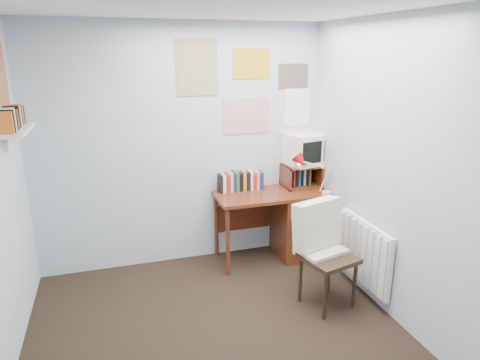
# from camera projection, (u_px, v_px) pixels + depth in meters

# --- Properties ---
(back_wall) EXTENTS (3.00, 0.02, 2.50)m
(back_wall) POSITION_uv_depth(u_px,v_px,m) (182.00, 148.00, 4.41)
(back_wall) COLOR #A5B3BC
(back_wall) RESTS_ON ground
(right_wall) EXTENTS (0.02, 3.50, 2.50)m
(right_wall) POSITION_uv_depth(u_px,v_px,m) (418.00, 183.00, 3.24)
(right_wall) COLOR #A5B3BC
(right_wall) RESTS_ON ground
(desk) EXTENTS (1.20, 0.55, 0.76)m
(desk) POSITION_uv_depth(u_px,v_px,m) (294.00, 221.00, 4.74)
(desk) COLOR #612A16
(desk) RESTS_ON ground
(desk_chair) EXTENTS (0.57, 0.55, 0.92)m
(desk_chair) POSITION_uv_depth(u_px,v_px,m) (329.00, 258.00, 3.76)
(desk_chair) COLOR black
(desk_chair) RESTS_ON ground
(desk_lamp) EXTENTS (0.29, 0.26, 0.38)m
(desk_lamp) POSITION_uv_depth(u_px,v_px,m) (328.00, 177.00, 4.46)
(desk_lamp) COLOR red
(desk_lamp) RESTS_ON desk
(tv_riser) EXTENTS (0.40, 0.30, 0.25)m
(tv_riser) POSITION_uv_depth(u_px,v_px,m) (301.00, 176.00, 4.74)
(tv_riser) COLOR #612A16
(tv_riser) RESTS_ON desk
(crt_tv) EXTENTS (0.46, 0.44, 0.37)m
(crt_tv) POSITION_uv_depth(u_px,v_px,m) (305.00, 148.00, 4.68)
(crt_tv) COLOR #EEE5C7
(crt_tv) RESTS_ON tv_riser
(book_row) EXTENTS (0.60, 0.14, 0.22)m
(book_row) POSITION_uv_depth(u_px,v_px,m) (245.00, 180.00, 4.63)
(book_row) COLOR #612A16
(book_row) RESTS_ON desk
(radiator) EXTENTS (0.09, 0.80, 0.60)m
(radiator) POSITION_uv_depth(u_px,v_px,m) (364.00, 252.00, 3.97)
(radiator) COLOR white
(radiator) RESTS_ON right_wall
(wall_shelf) EXTENTS (0.20, 0.62, 0.24)m
(wall_shelf) POSITION_uv_depth(u_px,v_px,m) (15.00, 130.00, 3.31)
(wall_shelf) COLOR white
(wall_shelf) RESTS_ON left_wall
(posters_back) EXTENTS (1.20, 0.01, 0.90)m
(posters_back) POSITION_uv_depth(u_px,v_px,m) (247.00, 87.00, 4.43)
(posters_back) COLOR white
(posters_back) RESTS_ON back_wall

